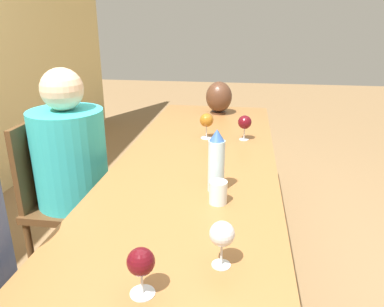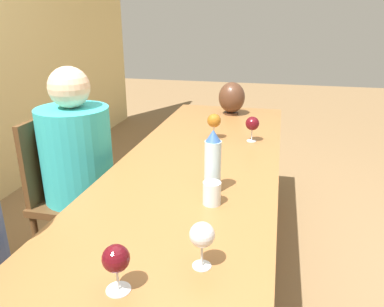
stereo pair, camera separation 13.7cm
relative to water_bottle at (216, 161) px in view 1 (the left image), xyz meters
name	(u,v)px [view 1 (the left image)]	position (x,y,z in m)	size (l,w,h in m)	color
ground_plane	(191,301)	(0.12, 0.13, -0.86)	(14.00, 14.00, 0.00)	olive
dining_table	(191,189)	(0.12, 0.13, -0.20)	(2.92, 0.81, 0.73)	#936033
water_bottle	(216,161)	(0.00, 0.00, 0.00)	(0.07, 0.07, 0.27)	silver
water_tumbler	(218,192)	(-0.12, -0.02, -0.09)	(0.07, 0.07, 0.09)	silver
vase	(219,97)	(1.35, 0.10, -0.01)	(0.20, 0.20, 0.24)	#4C2D1E
wine_glass_0	(222,235)	(-0.51, -0.06, -0.03)	(0.08, 0.08, 0.15)	silver
wine_glass_1	(207,121)	(0.72, 0.12, -0.02)	(0.08, 0.08, 0.16)	silver
wine_glass_2	(245,123)	(0.72, -0.11, -0.03)	(0.08, 0.08, 0.15)	silver
wine_glass_3	(141,263)	(-0.67, 0.14, -0.03)	(0.08, 0.08, 0.14)	silver
chair_far	(63,195)	(0.28, 0.87, -0.36)	(0.44, 0.44, 0.92)	brown
person_far	(75,174)	(0.28, 0.78, -0.22)	(0.38, 0.38, 1.20)	#2D2D38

